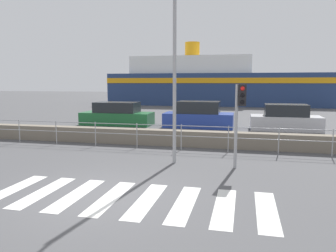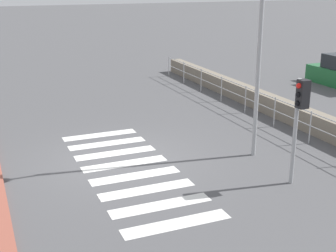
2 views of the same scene
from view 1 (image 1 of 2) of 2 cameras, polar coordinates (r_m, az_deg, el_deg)
name	(u,v)px [view 1 (image 1 of 2)]	position (r m, az deg, el deg)	size (l,w,h in m)	color
ground_plane	(98,196)	(8.28, -12.17, -11.90)	(160.00, 160.00, 0.00)	#4C4C4F
crosswalk	(128,199)	(7.99, -6.94, -12.49)	(6.75, 2.40, 0.01)	silver
seawall	(164,137)	(14.34, -0.74, -2.01)	(23.01, 0.55, 0.68)	slate
harbor_fence	(159,132)	(13.44, -1.64, -1.10)	(20.75, 0.04, 1.05)	#9EA0A3
traffic_light_far	(240,107)	(10.53, 12.43, 3.26)	(0.34, 0.32, 2.68)	#9EA0A3
streetlamp	(173,52)	(10.74, 0.86, 12.72)	(0.32, 1.34, 5.91)	#9EA0A3
ferry_boat	(212,84)	(41.00, 7.59, 7.21)	(25.53, 7.70, 7.60)	navy
parked_car_green	(117,115)	(21.41, -8.86, 1.89)	(4.57, 1.76, 1.47)	#1E6633
parked_car_blue	(199,116)	(20.04, 5.36, 1.70)	(4.17, 1.79, 1.59)	#233D9E
parked_car_silver	(286,119)	(20.00, 19.78, 1.14)	(3.89, 1.76, 1.49)	#BCBCC1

